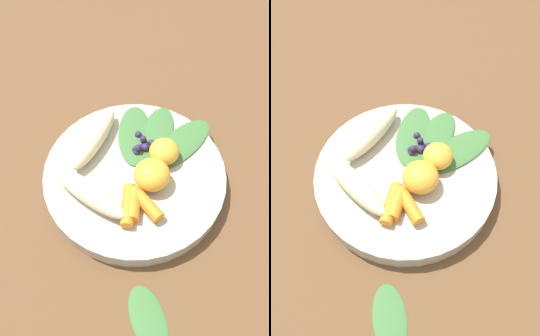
% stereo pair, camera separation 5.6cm
% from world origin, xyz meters
% --- Properties ---
extents(ground_plane, '(2.40, 2.40, 0.00)m').
position_xyz_m(ground_plane, '(0.00, 0.00, 0.00)').
color(ground_plane, brown).
extents(bowl, '(0.28, 0.28, 0.03)m').
position_xyz_m(bowl, '(0.00, 0.00, 0.01)').
color(bowl, '#B2AD9E').
rests_on(bowl, ground_plane).
extents(banana_peeled_left, '(0.13, 0.08, 0.03)m').
position_xyz_m(banana_peeled_left, '(0.01, -0.08, 0.05)').
color(banana_peeled_left, beige).
rests_on(banana_peeled_left, bowl).
extents(banana_peeled_right, '(0.10, 0.12, 0.03)m').
position_xyz_m(banana_peeled_right, '(-0.08, -0.03, 0.05)').
color(banana_peeled_right, beige).
rests_on(banana_peeled_right, bowl).
extents(orange_segment_near, '(0.05, 0.05, 0.04)m').
position_xyz_m(orange_segment_near, '(-0.00, 0.05, 0.05)').
color(orange_segment_near, '#F4A833').
rests_on(orange_segment_near, bowl).
extents(orange_segment_far, '(0.05, 0.05, 0.04)m').
position_xyz_m(orange_segment_far, '(0.03, 0.01, 0.05)').
color(orange_segment_far, '#F4A833').
rests_on(orange_segment_far, bowl).
extents(carrot_front, '(0.06, 0.05, 0.02)m').
position_xyz_m(carrot_front, '(0.05, -0.04, 0.04)').
color(carrot_front, orange).
rests_on(carrot_front, bowl).
extents(carrot_mid_left, '(0.05, 0.04, 0.02)m').
position_xyz_m(carrot_mid_left, '(0.05, -0.03, 0.04)').
color(carrot_mid_left, orange).
rests_on(carrot_mid_left, bowl).
extents(carrot_mid_right, '(0.05, 0.03, 0.02)m').
position_xyz_m(carrot_mid_right, '(0.07, -0.01, 0.04)').
color(carrot_mid_right, orange).
rests_on(carrot_mid_right, bowl).
extents(blueberry_pile, '(0.04, 0.04, 0.02)m').
position_xyz_m(blueberry_pile, '(-0.03, 0.03, 0.04)').
color(blueberry_pile, '#2D234C').
rests_on(blueberry_pile, bowl).
extents(coconut_shred_patch, '(0.04, 0.04, 0.00)m').
position_xyz_m(coconut_shred_patch, '(-0.04, 0.06, 0.03)').
color(coconut_shred_patch, white).
rests_on(coconut_shred_patch, bowl).
extents(kale_leaf_left, '(0.09, 0.14, 0.01)m').
position_xyz_m(kale_leaf_left, '(-0.01, 0.09, 0.03)').
color(kale_leaf_left, '#3D7038').
rests_on(kale_leaf_left, bowl).
extents(kale_leaf_right, '(0.12, 0.12, 0.01)m').
position_xyz_m(kale_leaf_right, '(-0.05, 0.07, 0.03)').
color(kale_leaf_right, '#3D7038').
rests_on(kale_leaf_right, bowl).
extents(kale_leaf_rear, '(0.14, 0.11, 0.01)m').
position_xyz_m(kale_leaf_rear, '(-0.06, 0.04, 0.03)').
color(kale_leaf_rear, '#3D7038').
rests_on(kale_leaf_rear, bowl).
extents(kale_leaf_stray, '(0.10, 0.06, 0.01)m').
position_xyz_m(kale_leaf_stray, '(0.19, -0.09, 0.00)').
color(kale_leaf_stray, '#3D7038').
rests_on(kale_leaf_stray, ground_plane).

